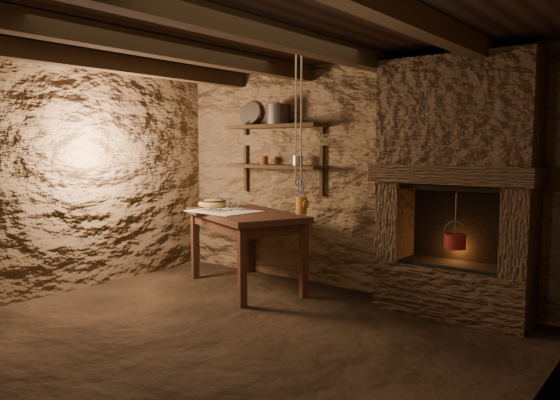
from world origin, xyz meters
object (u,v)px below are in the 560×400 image
Objects in this scene: work_table at (246,247)px; wooden_bowl at (213,204)px; iron_stockpot at (278,115)px; stoneware_jug at (302,197)px; red_pot at (455,240)px.

work_table is 0.72m from wooden_bowl.
stoneware_jug is at bearing -26.15° from iron_stockpot.
work_table is 3.06× the size of red_pot.
wooden_bowl is (-1.16, -0.14, -0.13)m from stoneware_jug.
stoneware_jug is 1.61m from red_pot.
work_table is at bearing -165.55° from stoneware_jug.
red_pot is at bearing -2.67° from stoneware_jug.
stoneware_jug reaches higher than wooden_bowl.
stoneware_jug reaches higher than red_pot.
iron_stockpot is 0.49× the size of red_pot.
red_pot reaches higher than wooden_bowl.
red_pot is at bearing 33.00° from work_table.
wooden_bowl is 0.64× the size of red_pot.
iron_stockpot is (0.06, 0.48, 1.43)m from work_table.
stoneware_jug is 1.19× the size of wooden_bowl.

